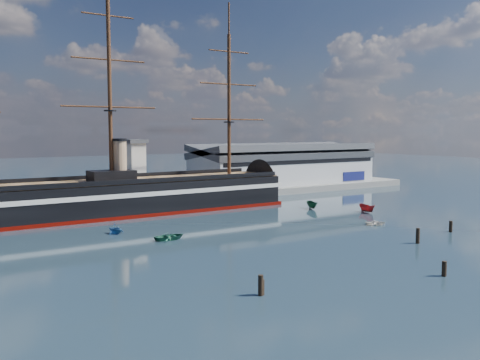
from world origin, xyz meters
TOP-DOWN VIEW (x-y plane):
  - ground at (0.00, 40.00)m, footprint 600.00×600.00m
  - quay at (10.00, 76.00)m, footprint 180.00×18.00m
  - warehouse at (58.00, 80.00)m, footprint 63.00×21.00m
  - quay_tower at (3.00, 73.00)m, footprint 5.00×5.00m
  - warship at (-12.25, 60.00)m, footprint 112.90×16.56m
  - motorboat_b at (-10.25, 27.34)m, footprint 1.55×3.56m
  - motorboat_c at (35.79, 41.29)m, footprint 6.32×4.29m
  - motorboat_d at (-16.23, 38.04)m, footprint 6.42×4.36m
  - motorboat_e at (31.64, 17.09)m, footprint 2.12×2.76m
  - motorboat_f at (42.80, 29.76)m, footprint 6.41×3.26m
  - piling_near_left at (-15.96, -7.70)m, footprint 0.64×0.64m
  - piling_near_mid at (9.15, -14.66)m, footprint 0.64×0.64m
  - piling_near_right at (23.53, 0.62)m, footprint 0.64×0.64m
  - piling_far_right at (37.34, 3.69)m, footprint 0.64×0.64m

SIDE VIEW (x-z plane):
  - ground at x=0.00m, z-range 0.00..0.00m
  - quay at x=10.00m, z-range -1.00..1.00m
  - motorboat_b at x=-10.25m, z-range -0.82..0.82m
  - motorboat_c at x=35.79m, z-range -1.19..1.19m
  - motorboat_d at x=-16.23m, z-range -1.08..1.08m
  - motorboat_e at x=31.64m, z-range -0.60..0.60m
  - motorboat_f at x=42.80m, z-range -1.22..1.22m
  - piling_near_left at x=-15.96m, z-range -1.59..1.59m
  - piling_near_mid at x=9.15m, z-range -1.37..1.37m
  - piling_near_right at x=23.53m, z-range -1.69..1.69m
  - piling_far_right at x=37.34m, z-range -1.44..1.44m
  - warship at x=-12.25m, z-range -22.93..31.01m
  - warehouse at x=58.00m, z-range 2.18..13.78m
  - quay_tower at x=3.00m, z-range 2.25..17.25m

